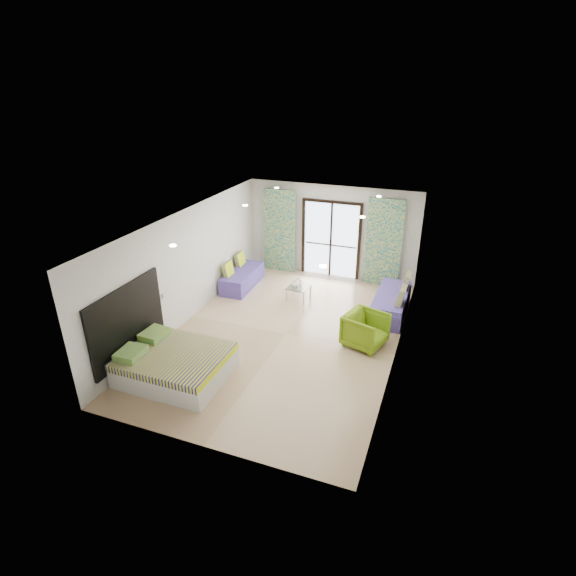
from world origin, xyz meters
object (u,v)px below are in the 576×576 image
(coffee_table, at_px, (299,288))
(armchair, at_px, (365,328))
(bed, at_px, (174,364))
(daybed_left, at_px, (242,277))
(daybed_right, at_px, (392,303))

(coffee_table, relative_size, armchair, 0.77)
(bed, distance_m, daybed_left, 4.40)
(bed, bearing_deg, armchair, 36.97)
(daybed_right, height_order, coffee_table, daybed_right)
(daybed_left, xyz_separation_m, daybed_right, (4.23, -0.17, 0.03))
(armchair, bearing_deg, bed, 143.94)
(coffee_table, bearing_deg, daybed_left, 172.19)
(bed, distance_m, coffee_table, 4.26)
(bed, xyz_separation_m, armchair, (3.28, 2.47, 0.14))
(daybed_left, bearing_deg, coffee_table, -10.09)
(daybed_left, distance_m, daybed_right, 4.24)
(daybed_left, distance_m, coffee_table, 1.81)
(daybed_left, height_order, daybed_right, daybed_right)
(bed, height_order, daybed_left, daybed_left)
(bed, height_order, armchair, armchair)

